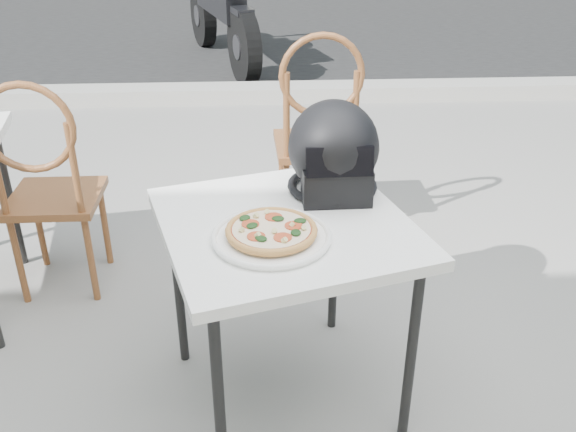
{
  "coord_description": "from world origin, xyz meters",
  "views": [
    {
      "loc": [
        -0.5,
        -2.01,
        1.62
      ],
      "look_at": [
        -0.42,
        -0.38,
        0.74
      ],
      "focal_mm": 40.0,
      "sensor_mm": 36.0,
      "label": 1
    }
  ],
  "objects_px": {
    "plate": "(271,237)",
    "cafe_chair_side": "(46,179)",
    "cafe_table_main": "(286,239)",
    "motorcycle": "(221,14)",
    "helmet": "(334,153)",
    "pizza": "(271,230)",
    "cafe_chair_main": "(318,125)"
  },
  "relations": [
    {
      "from": "plate",
      "to": "cafe_chair_side",
      "type": "xyz_separation_m",
      "value": [
        -0.89,
        0.8,
        -0.16
      ]
    },
    {
      "from": "plate",
      "to": "cafe_chair_side",
      "type": "bearing_deg",
      "value": 138.0
    },
    {
      "from": "cafe_table_main",
      "to": "motorcycle",
      "type": "distance_m",
      "value": 4.53
    },
    {
      "from": "plate",
      "to": "helmet",
      "type": "bearing_deg",
      "value": 55.93
    },
    {
      "from": "cafe_table_main",
      "to": "plate",
      "type": "relative_size",
      "value": 2.53
    },
    {
      "from": "pizza",
      "to": "cafe_chair_main",
      "type": "distance_m",
      "value": 1.3
    },
    {
      "from": "plate",
      "to": "pizza",
      "type": "bearing_deg",
      "value": 70.88
    },
    {
      "from": "pizza",
      "to": "cafe_chair_side",
      "type": "bearing_deg",
      "value": 138.01
    },
    {
      "from": "pizza",
      "to": "helmet",
      "type": "relative_size",
      "value": 0.87
    },
    {
      "from": "plate",
      "to": "helmet",
      "type": "height_order",
      "value": "helmet"
    },
    {
      "from": "motorcycle",
      "to": "cafe_table_main",
      "type": "bearing_deg",
      "value": -102.54
    },
    {
      "from": "pizza",
      "to": "cafe_table_main",
      "type": "bearing_deg",
      "value": 67.47
    },
    {
      "from": "plate",
      "to": "cafe_chair_main",
      "type": "xyz_separation_m",
      "value": [
        0.26,
        1.26,
        -0.13
      ]
    },
    {
      "from": "cafe_chair_main",
      "to": "cafe_chair_side",
      "type": "height_order",
      "value": "cafe_chair_main"
    },
    {
      "from": "pizza",
      "to": "helmet",
      "type": "distance_m",
      "value": 0.39
    },
    {
      "from": "helmet",
      "to": "cafe_chair_main",
      "type": "bearing_deg",
      "value": 85.89
    },
    {
      "from": "plate",
      "to": "pizza",
      "type": "distance_m",
      "value": 0.02
    },
    {
      "from": "cafe_chair_side",
      "to": "motorcycle",
      "type": "bearing_deg",
      "value": -98.15
    },
    {
      "from": "cafe_table_main",
      "to": "plate",
      "type": "height_order",
      "value": "plate"
    },
    {
      "from": "plate",
      "to": "motorcycle",
      "type": "distance_m",
      "value": 4.64
    },
    {
      "from": "plate",
      "to": "pizza",
      "type": "height_order",
      "value": "pizza"
    },
    {
      "from": "cafe_table_main",
      "to": "cafe_chair_main",
      "type": "relative_size",
      "value": 0.88
    },
    {
      "from": "pizza",
      "to": "plate",
      "type": "bearing_deg",
      "value": -109.12
    },
    {
      "from": "cafe_chair_main",
      "to": "cafe_chair_side",
      "type": "xyz_separation_m",
      "value": [
        -1.14,
        -0.47,
        -0.03
      ]
    },
    {
      "from": "cafe_table_main",
      "to": "plate",
      "type": "xyz_separation_m",
      "value": [
        -0.05,
        -0.11,
        0.07
      ]
    },
    {
      "from": "cafe_table_main",
      "to": "cafe_chair_main",
      "type": "height_order",
      "value": "cafe_chair_main"
    },
    {
      "from": "cafe_chair_main",
      "to": "cafe_table_main",
      "type": "bearing_deg",
      "value": 77.95
    },
    {
      "from": "cafe_chair_main",
      "to": "cafe_chair_side",
      "type": "bearing_deg",
      "value": 20.47
    },
    {
      "from": "cafe_table_main",
      "to": "pizza",
      "type": "xyz_separation_m",
      "value": [
        -0.05,
        -0.11,
        0.09
      ]
    },
    {
      "from": "helmet",
      "to": "cafe_chair_side",
      "type": "height_order",
      "value": "helmet"
    },
    {
      "from": "cafe_chair_main",
      "to": "motorcycle",
      "type": "height_order",
      "value": "motorcycle"
    },
    {
      "from": "cafe_table_main",
      "to": "pizza",
      "type": "distance_m",
      "value": 0.15
    }
  ]
}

